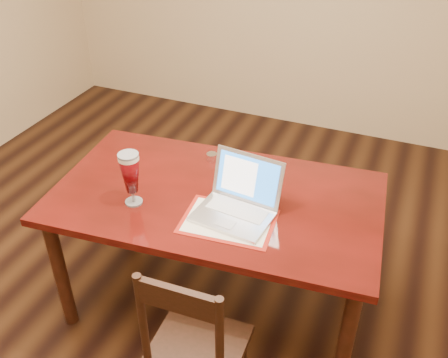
% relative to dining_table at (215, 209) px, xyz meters
% --- Properties ---
extents(ground, '(5.00, 5.00, 0.00)m').
position_rel_dining_table_xyz_m(ground, '(-0.27, -0.10, -0.70)').
color(ground, black).
rests_on(ground, ground).
extents(dining_table, '(1.74, 1.08, 1.06)m').
position_rel_dining_table_xyz_m(dining_table, '(0.00, 0.00, 0.00)').
color(dining_table, '#500D0A').
rests_on(dining_table, ground).
extents(dining_chair, '(0.42, 0.40, 0.95)m').
position_rel_dining_table_xyz_m(dining_chair, '(0.19, -0.66, -0.25)').
color(dining_chair, black).
rests_on(dining_chair, ground).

